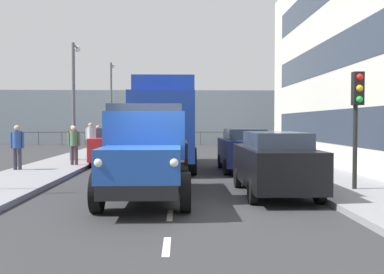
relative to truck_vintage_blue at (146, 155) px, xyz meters
The scene contains 20 objects.
ground_plane 8.80m from the truck_vintage_blue, 94.17° to the right, with size 80.00×80.00×0.00m, color #2D2D30.
sidewalk_left 10.48m from the truck_vintage_blue, 123.49° to the right, with size 2.76×38.74×0.15m, color gray.
sidewalk_right 9.85m from the truck_vintage_blue, 62.72° to the right, with size 2.76×38.74×0.15m, color gray.
road_centreline_markings 7.60m from the truck_vintage_blue, 94.85° to the right, with size 0.12×33.57×0.01m.
sea_horizon 31.10m from the truck_vintage_blue, 91.17° to the right, with size 80.00×0.80×5.00m, color #84939E.
seawall_railing 27.47m from the truck_vintage_blue, 91.32° to the right, with size 28.08×0.08×1.20m.
truck_vintage_blue is the anchor object (origin of this frame).
lorry_cargo_blue 8.44m from the truck_vintage_blue, 91.22° to the right, with size 2.58×8.20×3.87m.
car_black_kerbside_near 3.56m from the truck_vintage_blue, 164.46° to the right, with size 1.82×4.43×1.72m.
car_navy_kerbside_1 7.60m from the truck_vintage_blue, 116.78° to the right, with size 1.84×4.13×1.72m.
car_red_oppositeside_0 10.02m from the truck_vintage_blue, 77.58° to the right, with size 1.82×4.66×1.72m.
car_teal_oppositeside_1 16.24m from the truck_vintage_blue, 82.37° to the right, with size 1.80×4.57×1.72m.
pedestrian_couple_a 8.28m from the truck_vintage_blue, 48.93° to the right, with size 0.53×0.34×1.72m.
pedestrian_near_railing 8.97m from the truck_vintage_blue, 65.54° to the right, with size 0.53×0.34×1.67m.
pedestrian_with_bag 11.45m from the truck_vintage_blue, 67.70° to the right, with size 0.53×0.34×1.69m.
pedestrian_in_dark_coat 14.32m from the truck_vintage_blue, 73.26° to the right, with size 0.53×0.34×1.80m.
pedestrian_couple_b 16.01m from the truck_vintage_blue, 75.38° to the right, with size 0.53×0.34×1.66m.
traffic_light_near 5.88m from the truck_vintage_blue, behind, with size 0.28×0.41×3.20m.
lamp_post_promenade 12.13m from the truck_vintage_blue, 68.45° to the right, with size 0.32×1.14×5.73m.
lamp_post_far 23.88m from the truck_vintage_blue, 79.25° to the right, with size 0.32×1.14×6.42m.
Camera 1 is at (-0.21, 10.02, 1.99)m, focal length 41.36 mm.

